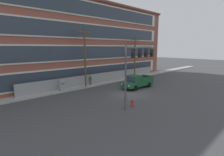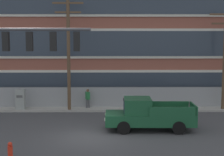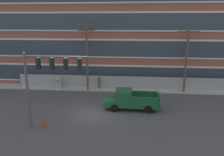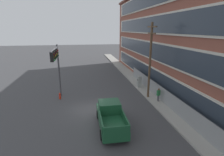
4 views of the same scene
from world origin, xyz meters
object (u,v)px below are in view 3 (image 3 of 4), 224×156
(utility_pole_midblock, at_px, (186,58))
(electrical_cabinet, at_px, (59,83))
(pedestrian_near_cabinet, at_px, (99,82))
(fire_hydrant, at_px, (44,124))
(pickup_truck_dark_green, at_px, (130,100))
(traffic_signal_mast, at_px, (47,74))
(utility_pole_near_corner, at_px, (87,53))

(utility_pole_midblock, relative_size, electrical_cabinet, 4.65)
(pedestrian_near_cabinet, relative_size, fire_hydrant, 2.17)
(fire_hydrant, bearing_deg, pedestrian_near_cabinet, 74.91)
(pickup_truck_dark_green, height_order, fire_hydrant, pickup_truck_dark_green)
(traffic_signal_mast, height_order, utility_pole_midblock, utility_pole_midblock)
(pickup_truck_dark_green, height_order, pedestrian_near_cabinet, pickup_truck_dark_green)
(fire_hydrant, bearing_deg, utility_pole_midblock, 37.98)
(traffic_signal_mast, distance_m, utility_pole_near_corner, 10.58)
(fire_hydrant, bearing_deg, traffic_signal_mast, 0.25)
(traffic_signal_mast, bearing_deg, fire_hydrant, -179.75)
(utility_pole_midblock, xyz_separation_m, fire_hydrant, (-13.78, -10.76, -4.11))
(pedestrian_near_cabinet, bearing_deg, electrical_cabinet, -174.64)
(traffic_signal_mast, relative_size, pickup_truck_dark_green, 1.15)
(traffic_signal_mast, xyz_separation_m, utility_pole_midblock, (13.20, 10.75, -0.27))
(traffic_signal_mast, bearing_deg, utility_pole_midblock, 39.16)
(utility_pole_near_corner, distance_m, fire_hydrant, 11.57)
(traffic_signal_mast, relative_size, pedestrian_near_cabinet, 3.79)
(utility_pole_near_corner, bearing_deg, pickup_truck_dark_green, -45.29)
(utility_pole_near_corner, relative_size, electrical_cabinet, 5.13)
(traffic_signal_mast, bearing_deg, pickup_truck_dark_green, 37.00)
(pickup_truck_dark_green, xyz_separation_m, utility_pole_near_corner, (-5.53, 5.58, 3.94))
(pickup_truck_dark_green, height_order, utility_pole_midblock, utility_pole_midblock)
(utility_pole_midblock, distance_m, fire_hydrant, 17.95)
(pickup_truck_dark_green, distance_m, fire_hydrant, 8.71)
(fire_hydrant, bearing_deg, utility_pole_near_corner, 81.26)
(traffic_signal_mast, relative_size, utility_pole_near_corner, 0.72)
(pickup_truck_dark_green, bearing_deg, pedestrian_near_cabinet, 123.39)
(utility_pole_near_corner, bearing_deg, fire_hydrant, -98.74)
(traffic_signal_mast, height_order, electrical_cabinet, traffic_signal_mast)
(fire_hydrant, bearing_deg, electrical_cabinet, 101.86)
(pickup_truck_dark_green, bearing_deg, utility_pole_midblock, 41.18)
(utility_pole_near_corner, xyz_separation_m, pedestrian_near_cabinet, (1.40, 0.67, -3.92))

